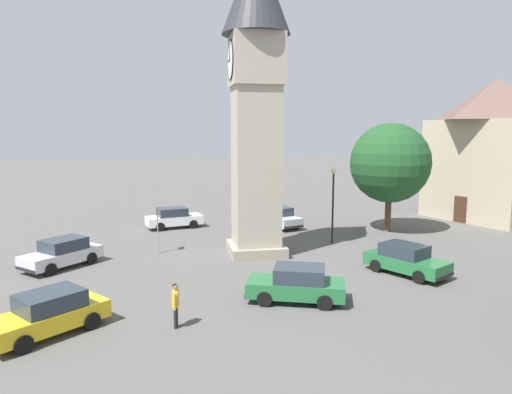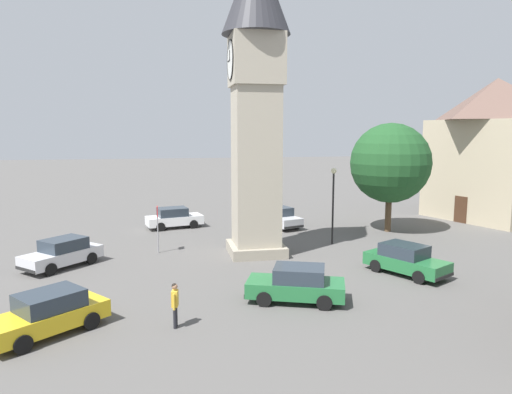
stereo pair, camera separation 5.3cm
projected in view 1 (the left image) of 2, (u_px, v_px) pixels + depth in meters
name	position (u px, v px, depth m)	size (l,w,h in m)	color
ground_plane	(256.00, 254.00, 27.47)	(200.00, 200.00, 0.00)	#565451
clock_tower	(256.00, 75.00, 26.02)	(3.84, 3.84, 17.72)	gray
car_blue_kerb	(62.00, 253.00, 24.65)	(4.15, 4.06, 1.53)	silver
car_silver_kerb	(174.00, 218.00, 34.69)	(2.57, 4.40, 1.53)	white
car_red_corner	(48.00, 314.00, 16.47)	(3.93, 4.26, 1.53)	gold
car_white_side	(279.00, 217.00, 35.04)	(4.45, 2.89, 1.53)	silver
car_black_far	(297.00, 284.00, 19.66)	(3.01, 4.46, 1.53)	#236B38
car_green_alley	(406.00, 260.00, 23.42)	(4.43, 3.45, 1.53)	#236B38
pedestrian	(176.00, 301.00, 16.99)	(0.55, 0.28, 1.69)	black
tree	(390.00, 163.00, 32.92)	(5.66, 5.66, 7.78)	brown
building_terrace_right	(493.00, 148.00, 37.87)	(10.63, 10.11, 11.40)	tan
lamp_post	(333.00, 193.00, 29.37)	(0.36, 0.36, 4.90)	black
road_sign	(157.00, 221.00, 27.38)	(0.60, 0.07, 2.80)	gray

